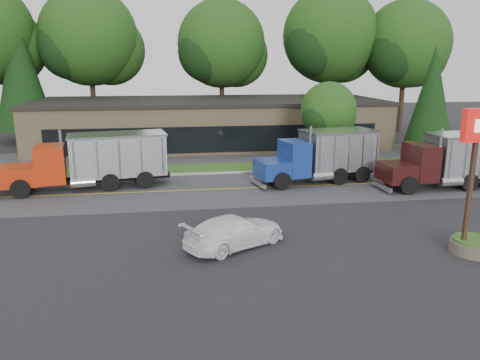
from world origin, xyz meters
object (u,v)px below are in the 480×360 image
(dump_truck_red, at_px, (95,160))
(dump_truck_maroon, at_px, (451,159))
(bilo_sign, at_px, (479,206))
(rally_car, at_px, (235,231))
(dump_truck_blue, at_px, (323,155))

(dump_truck_red, height_order, dump_truck_maroon, same)
(bilo_sign, xyz_separation_m, dump_truck_maroon, (5.01, 9.98, -0.22))
(rally_car, bearing_deg, dump_truck_blue, -64.61)
(dump_truck_blue, height_order, rally_car, dump_truck_blue)
(dump_truck_maroon, bearing_deg, bilo_sign, 60.64)
(bilo_sign, height_order, dump_truck_red, bilo_sign)
(dump_truck_maroon, xyz_separation_m, rally_car, (-14.70, -7.84, -1.14))
(dump_truck_red, distance_m, dump_truck_blue, 14.53)
(dump_truck_blue, bearing_deg, dump_truck_maroon, 150.32)
(bilo_sign, distance_m, dump_truck_maroon, 11.16)
(dump_truck_blue, relative_size, dump_truck_maroon, 1.01)
(dump_truck_red, relative_size, dump_truck_blue, 1.24)
(bilo_sign, bearing_deg, rally_car, 167.57)
(dump_truck_red, xyz_separation_m, rally_car, (7.28, -10.88, -1.14))
(bilo_sign, height_order, dump_truck_blue, bilo_sign)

